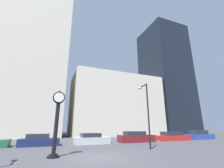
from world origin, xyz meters
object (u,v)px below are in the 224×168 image
street_clock (57,118)px  car_red (172,137)px  car_navy (39,141)px  car_maroon (136,137)px  car_silver (92,139)px  street_lamp_right (145,104)px  car_blue (200,135)px

street_clock → car_red: street_clock is taller
street_clock → car_navy: (-1.28, 7.11, -1.96)m
car_navy → car_maroon: car_maroon is taller
car_silver → car_maroon: car_maroon is taller
car_silver → car_maroon: size_ratio=0.85×
street_clock → car_maroon: size_ratio=0.93×
street_lamp_right → car_navy: bearing=147.3°
car_blue → street_clock: bearing=-163.6°
car_silver → car_navy: bearing=176.2°
street_lamp_right → car_red: bearing=35.1°
car_navy → street_lamp_right: bearing=-30.5°
car_red → street_lamp_right: bearing=-143.2°
car_navy → car_blue: 23.13m
car_maroon → street_clock: bearing=-144.4°
car_silver → street_lamp_right: 7.71m
car_silver → car_blue: car_blue is taller
street_clock → car_red: 17.77m
car_red → car_maroon: bearing=-177.5°
street_clock → car_red: bearing=23.1°
car_silver → car_maroon: bearing=-1.4°
street_clock → street_lamp_right: bearing=8.1°
car_red → car_blue: (5.60, 0.12, 0.06)m
car_blue → street_lamp_right: street_lamp_right is taller
car_red → car_blue: car_blue is taller
car_red → street_lamp_right: size_ratio=0.79×
car_silver → car_red: (12.02, 0.08, 0.00)m
street_lamp_right → car_blue: bearing=23.2°
car_navy → car_blue: car_blue is taller
car_maroon → car_silver: bearing=-178.6°
street_clock → car_blue: bearing=17.9°
street_clock → car_blue: (21.85, 7.06, -1.90)m
car_blue → car_maroon: bearing=179.5°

